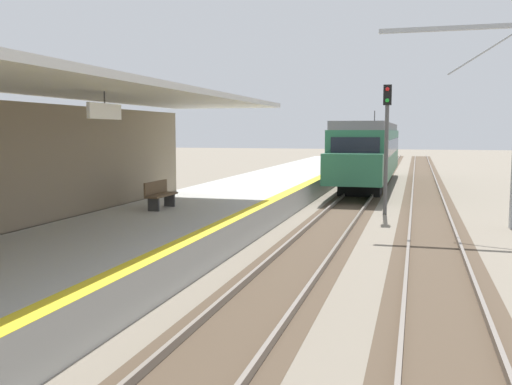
# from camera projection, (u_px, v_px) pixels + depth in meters

# --- Properties ---
(station_platform) EXTENTS (5.00, 80.00, 0.91)m
(station_platform) POSITION_uv_depth(u_px,v_px,m) (181.00, 222.00, 18.51)
(station_platform) COLOR #A8A8A3
(station_platform) RESTS_ON ground
(track_pair_nearest_platform) EXTENTS (2.34, 120.00, 0.16)m
(track_pair_nearest_platform) POSITION_uv_depth(u_px,v_px,m) (335.00, 222.00, 21.21)
(track_pair_nearest_platform) COLOR #4C3D2D
(track_pair_nearest_platform) RESTS_ON ground
(track_pair_middle) EXTENTS (2.34, 120.00, 0.16)m
(track_pair_middle) POSITION_uv_depth(u_px,v_px,m) (431.00, 226.00, 20.30)
(track_pair_middle) COLOR #4C3D2D
(track_pair_middle) RESTS_ON ground
(approaching_train) EXTENTS (2.93, 19.60, 4.76)m
(approaching_train) POSITION_uv_depth(u_px,v_px,m) (369.00, 151.00, 35.70)
(approaching_train) COLOR #286647
(approaching_train) RESTS_ON ground
(rail_signal_post) EXTENTS (0.32, 0.34, 5.20)m
(rail_signal_post) POSITION_uv_depth(u_px,v_px,m) (387.00, 136.00, 23.02)
(rail_signal_post) COLOR #4C4C4C
(rail_signal_post) RESTS_ON ground
(catenary_pylon_far_side) EXTENTS (5.00, 0.40, 7.50)m
(catenary_pylon_far_side) POSITION_uv_depth(u_px,v_px,m) (511.00, 124.00, 19.64)
(catenary_pylon_far_side) COLOR #9EA3A8
(catenary_pylon_far_side) RESTS_ON ground
(platform_bench) EXTENTS (0.45, 1.60, 0.88)m
(platform_bench) POSITION_uv_depth(u_px,v_px,m) (160.00, 194.00, 18.33)
(platform_bench) COLOR brown
(platform_bench) RESTS_ON station_platform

